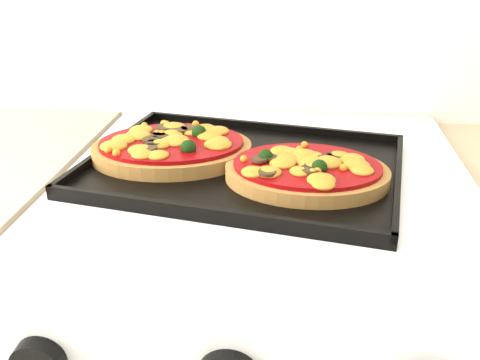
# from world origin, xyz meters

# --- Properties ---
(baking_tray) EXTENTS (0.49, 0.39, 0.02)m
(baking_tray) POSITION_xyz_m (-0.02, 1.71, 0.92)
(baking_tray) COLOR black
(baking_tray) RESTS_ON stove
(pizza_left) EXTENTS (0.27, 0.22, 0.03)m
(pizza_left) POSITION_xyz_m (-0.13, 1.73, 0.94)
(pizza_left) COLOR #966133
(pizza_left) RESTS_ON baking_tray
(pizza_right) EXTENTS (0.23, 0.18, 0.03)m
(pizza_right) POSITION_xyz_m (0.07, 1.67, 0.94)
(pizza_right) COLOR #966133
(pizza_right) RESTS_ON baking_tray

